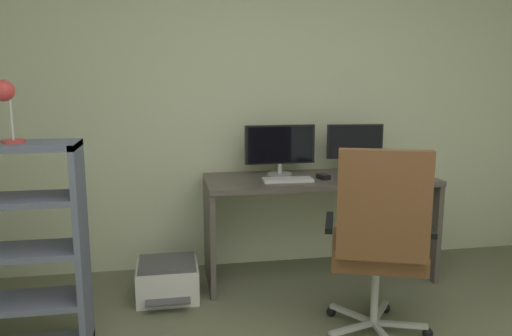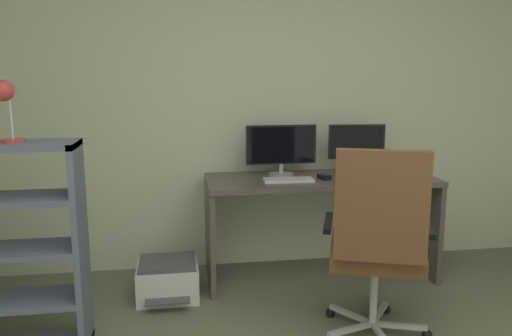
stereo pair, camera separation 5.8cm
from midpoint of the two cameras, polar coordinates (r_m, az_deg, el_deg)
wall_back at (r=3.87m, az=0.62°, el=9.39°), size 4.81×0.10×2.79m
desk at (r=3.67m, az=7.68°, el=-3.94°), size 1.62×0.61×0.75m
monitor_main at (r=3.66m, az=3.31°, el=2.42°), size 0.51×0.18×0.36m
monitor_secondary at (r=3.82m, az=11.69°, el=2.60°), size 0.42×0.18×0.36m
keyboard at (r=3.47m, az=4.16°, el=-1.34°), size 0.34×0.14×0.02m
computer_mouse at (r=3.57m, az=8.15°, el=-1.00°), size 0.08×0.11×0.03m
office_chair at (r=2.79m, az=14.12°, el=-7.81°), size 0.65×0.68×1.11m
desk_lamp at (r=2.78m, az=-25.92°, el=7.06°), size 0.13×0.11×0.31m
printer at (r=3.50m, az=-9.42°, el=-12.25°), size 0.40×0.45×0.25m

